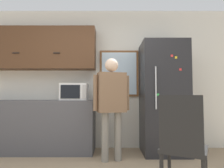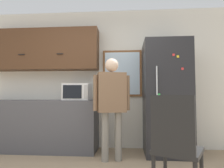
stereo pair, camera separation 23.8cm
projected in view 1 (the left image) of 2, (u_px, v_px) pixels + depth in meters
name	position (u px, v px, depth m)	size (l,w,h in m)	color
back_wall	(100.00, 78.00, 3.94)	(6.00, 0.06, 2.70)	silver
counter	(35.00, 126.00, 3.56)	(2.11, 0.59, 0.92)	#4C4C51
upper_cabinets	(39.00, 49.00, 3.78)	(2.11, 0.34, 0.79)	#51331E
microwave	(74.00, 92.00, 3.54)	(0.46, 0.38, 0.29)	white
person	(111.00, 98.00, 3.11)	(0.56, 0.32, 1.59)	gray
refrigerator	(163.00, 97.00, 3.53)	(0.77, 0.74, 1.95)	#232326
chair	(182.00, 141.00, 1.97)	(0.59, 0.59, 1.01)	black
window	(118.00, 73.00, 3.91)	(0.76, 0.05, 0.90)	brown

